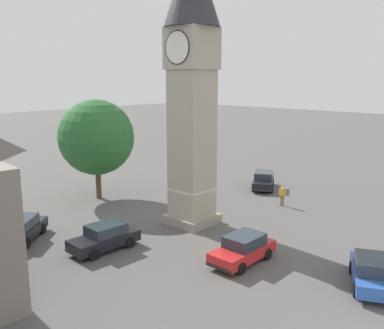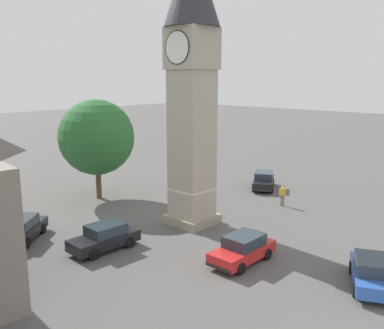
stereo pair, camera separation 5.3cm
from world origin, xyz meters
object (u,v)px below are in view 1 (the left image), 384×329
object	(u,v)px
car_silver_kerb	(243,249)
car_white_side	(22,229)
clock_tower	(192,62)
car_red_corner	(105,237)
pedestrian	(282,193)
car_blue_kerb	(263,180)
tree	(96,137)
car_black_far	(372,272)

from	to	relation	value
car_silver_kerb	car_white_side	world-z (taller)	same
clock_tower	car_silver_kerb	size ratio (longest dim) A/B	4.50
clock_tower	car_red_corner	size ratio (longest dim) A/B	4.45
clock_tower	pedestrian	distance (m)	12.75
car_blue_kerb	pedestrian	size ratio (longest dim) A/B	2.61
pedestrian	tree	size ratio (longest dim) A/B	0.21
car_white_side	tree	bearing A→B (deg)	116.36
car_red_corner	pedestrian	size ratio (longest dim) A/B	2.47
clock_tower	car_black_far	world-z (taller)	clock_tower
clock_tower	car_black_far	xyz separation A→B (m)	(12.54, -0.91, -10.10)
car_black_far	tree	distance (m)	22.82
car_black_far	pedestrian	size ratio (longest dim) A/B	2.63
tree	car_silver_kerb	bearing A→B (deg)	-7.31
tree	car_red_corner	bearing A→B (deg)	-33.57
car_silver_kerb	tree	bearing A→B (deg)	172.69
car_blue_kerb	car_red_corner	bearing A→B (deg)	-87.34
pedestrian	car_blue_kerb	bearing A→B (deg)	139.24
car_black_far	pedestrian	world-z (taller)	pedestrian
car_silver_kerb	tree	world-z (taller)	tree
clock_tower	car_blue_kerb	distance (m)	15.10
tree	car_blue_kerb	bearing A→B (deg)	54.68
clock_tower	car_white_side	xyz separation A→B (m)	(-5.52, -9.49, -10.10)
car_white_side	car_black_far	xyz separation A→B (m)	(18.06, 8.58, 0.00)
car_black_far	tree	bearing A→B (deg)	179.55
car_blue_kerb	car_silver_kerb	distance (m)	15.97
car_silver_kerb	clock_tower	bearing A→B (deg)	156.08
car_blue_kerb	car_black_far	world-z (taller)	same
pedestrian	tree	distance (m)	15.55
car_blue_kerb	car_white_side	xyz separation A→B (m)	(-4.07, -20.63, 0.00)
car_red_corner	car_black_far	size ratio (longest dim) A/B	0.94
car_silver_kerb	car_blue_kerb	bearing A→B (deg)	119.17
clock_tower	tree	size ratio (longest dim) A/B	2.27
clock_tower	tree	distance (m)	11.44
car_blue_kerb	car_black_far	size ratio (longest dim) A/B	0.99
car_blue_kerb	tree	xyz separation A→B (m)	(-8.41, -11.87, 4.35)
car_white_side	tree	distance (m)	10.70
clock_tower	car_white_side	distance (m)	14.92
car_blue_kerb	car_black_far	distance (m)	18.46
car_white_side	car_black_far	world-z (taller)	same
car_white_side	car_black_far	distance (m)	20.00
car_black_far	tree	xyz separation A→B (m)	(-22.40, 0.18, 4.35)
car_blue_kerb	car_red_corner	distance (m)	18.03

